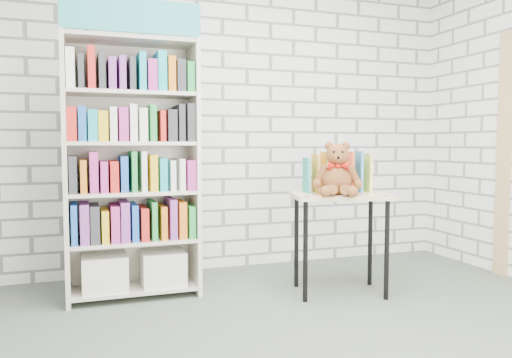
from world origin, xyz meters
name	(u,v)px	position (x,y,z in m)	size (l,w,h in m)	color
ground	(320,351)	(0.00, 0.00, 0.00)	(4.50, 4.50, 0.00)	#485044
room_shell	(323,22)	(0.00, 0.00, 1.78)	(4.52, 4.02, 2.81)	silver
bookshelf	(132,166)	(-0.87, 1.36, 0.98)	(0.96, 0.37, 2.14)	beige
display_table	(340,208)	(0.63, 0.93, 0.66)	(0.81, 0.65, 0.77)	tan
table_books	(337,173)	(0.65, 1.04, 0.92)	(0.54, 0.33, 0.30)	teal
teddy_bear	(337,174)	(0.55, 0.84, 0.93)	(0.37, 0.35, 0.39)	brown
door_trim	(504,155)	(2.23, 0.95, 1.05)	(0.05, 0.12, 2.10)	tan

